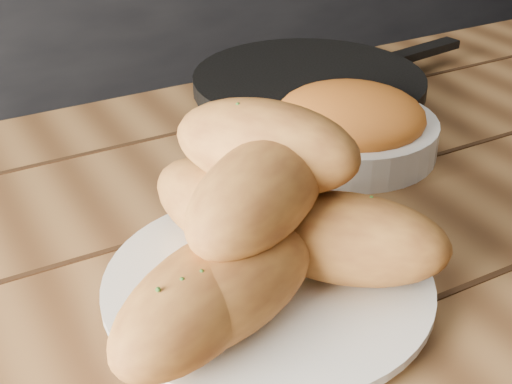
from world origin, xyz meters
name	(u,v)px	position (x,y,z in m)	size (l,w,h in m)	color
counter	(147,49)	(0.00, 1.70, 0.45)	(2.80, 0.60, 0.90)	black
table	(283,349)	(-0.42, 0.25, 0.65)	(1.52, 0.89, 0.75)	brown
plate	(268,286)	(-0.46, 0.22, 0.76)	(0.27, 0.27, 0.02)	silver
bread_rolls	(254,228)	(-0.47, 0.22, 0.82)	(0.32, 0.27, 0.14)	#C07E35
skillet	(310,90)	(-0.21, 0.54, 0.77)	(0.43, 0.30, 0.05)	black
bowl	(350,125)	(-0.24, 0.41, 0.78)	(0.20, 0.20, 0.07)	white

